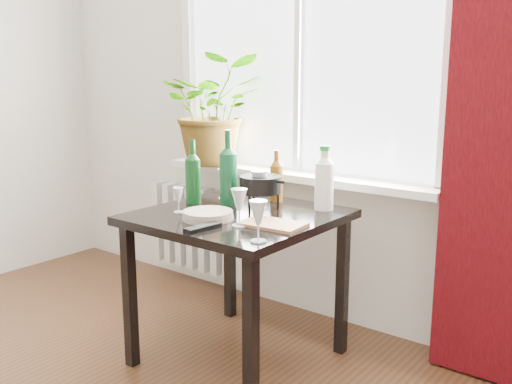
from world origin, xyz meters
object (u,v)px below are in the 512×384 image
Objects in this scene: wine_bottle_left at (193,171)px; cleaning_bottle at (324,177)px; table at (238,232)px; potted_plant at (214,110)px; wineglass_back_left at (224,184)px; wineglass_far_right at (258,221)px; tv_remote at (203,228)px; cutting_board at (273,224)px; bottle_amber at (276,175)px; plate_stack at (208,215)px; wineglass_front_left at (178,200)px; wineglass_back_center at (259,189)px; wine_bottle_right at (228,167)px; wineglass_front_right at (239,207)px; radiator at (200,229)px; fondue_pot at (260,192)px.

cleaning_bottle is (0.60, 0.28, -0.00)m from wine_bottle_left.
potted_plant is (-0.64, 0.55, 0.52)m from table.
wineglass_back_left is at bearing 142.42° from table.
wineglass_far_right is 0.30m from tv_remote.
tv_remote reaches higher than cutting_board.
bottle_amber is 0.50m from plate_stack.
wineglass_front_left is (-0.58, 0.15, -0.02)m from wineglass_far_right.
potted_plant is at bearing 135.13° from tv_remote.
wineglass_back_center is 0.39m from wineglass_front_left.
cleaning_bottle is (0.92, -0.25, -0.27)m from potted_plant.
table is 2.68× the size of cleaning_bottle.
wine_bottle_left is 0.18m from wine_bottle_right.
cleaning_bottle is 0.67m from tv_remote.
wine_bottle_left is 1.69× the size of wineglass_back_center.
wineglass_front_right is 0.20m from plate_stack.
wineglass_front_right is at bearing -2.30° from wineglass_front_left.
wine_bottle_right is 1.20× the size of cleaning_bottle.
wineglass_front_left is at bearing -102.69° from wine_bottle_right.
potted_plant is at bearing 137.81° from wine_bottle_right.
potted_plant is 2.45× the size of cutting_board.
bottle_amber is at bearing 177.42° from cleaning_bottle.
wine_bottle_left is at bearing -48.38° from radiator.
plate_stack is at bearing -100.15° from table.
cutting_board is (0.11, 0.10, -0.08)m from wineglass_front_right.
potted_plant is 0.67m from wine_bottle_left.
cleaning_bottle reaches higher than wineglass_back_left.
table is 3.65× the size of plate_stack.
wine_bottle_left is at bearing 155.86° from wineglass_front_right.
plate_stack is at bearing -123.19° from fondue_pot.
radiator is 2.10× the size of wine_bottle_right.
wineglass_back_center reaches higher than wineglass_front_right.
cutting_board is at bearing -18.35° from table.
wine_bottle_left is at bearing -110.54° from wineglass_back_left.
potted_plant reaches higher than fondue_pot.
wine_bottle_left is 0.77m from wineglass_far_right.
wineglass_front_right reaches higher than tv_remote.
wine_bottle_left is 0.53m from wineglass_front_right.
wineglass_back_center is (0.03, -0.19, -0.04)m from bottle_amber.
potted_plant is 0.85m from wineglass_back_center.
potted_plant is 0.69m from wine_bottle_right.
wineglass_back_center is (-0.13, 0.32, 0.01)m from wineglass_front_right.
wine_bottle_right is at bearing -42.19° from potted_plant.
wine_bottle_left is 0.37m from fondue_pot.
table is 5.03× the size of wineglass_far_right.
table is 0.32m from wineglass_front_left.
bottle_amber is 1.59× the size of wineglass_far_right.
wineglass_front_left is 0.40m from fondue_pot.
radiator is 1.09m from table.
table is at bearing 37.52° from wineglass_front_left.
wineglass_front_left reaches higher than table.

